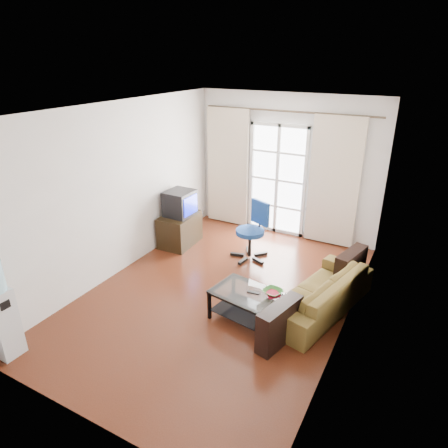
{
  "coord_description": "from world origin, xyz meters",
  "views": [
    {
      "loc": [
        2.47,
        -4.48,
        3.32
      ],
      "look_at": [
        -0.13,
        0.35,
        0.98
      ],
      "focal_mm": 32.0,
      "sensor_mm": 36.0,
      "label": 1
    }
  ],
  "objects_px": {
    "sofa": "(319,292)",
    "crt_tv": "(179,203)",
    "tv_stand": "(180,229)",
    "task_chair": "(251,242)",
    "coffee_table": "(252,305)"
  },
  "relations": [
    {
      "from": "sofa",
      "to": "crt_tv",
      "type": "bearing_deg",
      "value": -92.4
    },
    {
      "from": "tv_stand",
      "to": "crt_tv",
      "type": "distance_m",
      "value": 0.53
    },
    {
      "from": "tv_stand",
      "to": "task_chair",
      "type": "relative_size",
      "value": 0.79
    },
    {
      "from": "tv_stand",
      "to": "crt_tv",
      "type": "bearing_deg",
      "value": 84.1
    },
    {
      "from": "coffee_table",
      "to": "crt_tv",
      "type": "xyz_separation_m",
      "value": [
        -2.2,
        1.56,
        0.54
      ]
    },
    {
      "from": "task_chair",
      "to": "tv_stand",
      "type": "bearing_deg",
      "value": -151.16
    },
    {
      "from": "sofa",
      "to": "tv_stand",
      "type": "distance_m",
      "value": 3.01
    },
    {
      "from": "coffee_table",
      "to": "tv_stand",
      "type": "bearing_deg",
      "value": 144.85
    },
    {
      "from": "sofa",
      "to": "task_chair",
      "type": "height_order",
      "value": "task_chair"
    },
    {
      "from": "sofa",
      "to": "tv_stand",
      "type": "relative_size",
      "value": 2.51
    },
    {
      "from": "tv_stand",
      "to": "task_chair",
      "type": "distance_m",
      "value": 1.42
    },
    {
      "from": "sofa",
      "to": "crt_tv",
      "type": "relative_size",
      "value": 3.83
    },
    {
      "from": "sofa",
      "to": "coffee_table",
      "type": "height_order",
      "value": "sofa"
    },
    {
      "from": "sofa",
      "to": "tv_stand",
      "type": "xyz_separation_m",
      "value": [
        -2.89,
        0.83,
        0.02
      ]
    },
    {
      "from": "tv_stand",
      "to": "task_chair",
      "type": "height_order",
      "value": "task_chair"
    }
  ]
}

